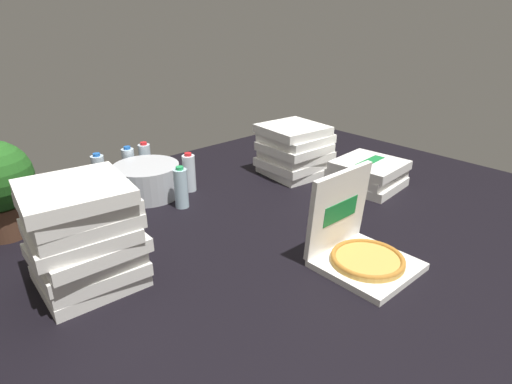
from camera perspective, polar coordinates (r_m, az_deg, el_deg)
ground_plane at (r=2.01m, az=1.58°, el=-4.89°), size 3.20×2.40×0.02m
open_pizza_box at (r=1.74m, az=13.49°, el=-7.05°), size 0.34×0.35×0.37m
pizza_stack_right_mid at (r=2.51m, az=14.70°, el=2.39°), size 0.38×0.39×0.15m
pizza_stack_left_far at (r=1.64m, az=-22.04°, el=-5.38°), size 0.40×0.39×0.40m
pizza_stack_center_near at (r=2.59m, az=5.12°, el=5.57°), size 0.39×0.39×0.30m
ice_bucket at (r=2.38m, az=-14.33°, el=1.54°), size 0.35×0.35×0.17m
water_bottle_0 at (r=2.57m, az=-16.54°, el=3.40°), size 0.07×0.07×0.22m
water_bottle_1 at (r=2.17m, az=-18.31°, el=-0.54°), size 0.07×0.07×0.22m
water_bottle_2 at (r=2.50m, az=-20.15°, el=2.37°), size 0.07×0.07×0.22m
water_bottle_3 at (r=2.11m, az=-17.13°, el=-1.09°), size 0.07×0.07×0.22m
water_bottle_4 at (r=2.19m, az=-9.96°, el=0.53°), size 0.07×0.07×0.22m
water_bottle_5 at (r=2.62m, az=-14.53°, el=4.05°), size 0.07×0.07×0.22m
water_bottle_6 at (r=2.38m, az=-8.90°, el=2.54°), size 0.07×0.07×0.22m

